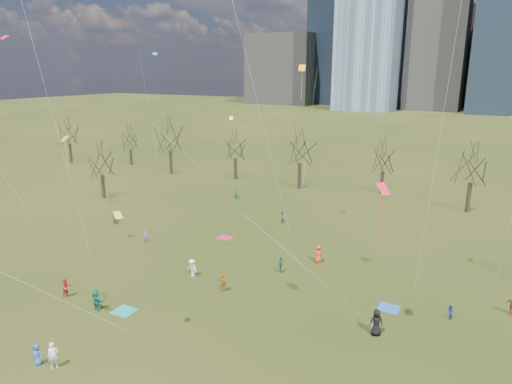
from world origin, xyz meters
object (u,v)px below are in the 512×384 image
at_px(blanket_navy, 389,308).
at_px(person_4, 223,283).
at_px(blanket_teal, 124,311).
at_px(person_1, 53,355).
at_px(blanket_crimson, 225,238).
at_px(person_0, 37,355).
at_px(person_2, 66,288).

height_order(blanket_navy, person_4, person_4).
xyz_separation_m(blanket_teal, person_1, (1.03, -7.18, 0.86)).
bearing_deg(blanket_teal, blanket_navy, 28.83).
bearing_deg(blanket_crimson, blanket_teal, -85.42).
relative_size(blanket_crimson, person_4, 1.08).
relative_size(blanket_teal, blanket_crimson, 1.00).
bearing_deg(person_1, blanket_teal, 44.71).
distance_m(blanket_teal, person_4, 8.16).
relative_size(blanket_crimson, person_0, 1.12).
relative_size(person_0, person_4, 0.96).
relative_size(blanket_navy, blanket_crimson, 1.00).
distance_m(blanket_crimson, person_4, 12.59).
xyz_separation_m(person_0, person_2, (-5.59, 7.04, 0.12)).
distance_m(person_1, person_2, 9.58).
bearing_deg(blanket_crimson, person_0, -87.14).
xyz_separation_m(person_0, person_4, (5.19, 13.81, 0.03)).
relative_size(person_0, person_2, 0.86).
height_order(person_2, person_4, person_2).
distance_m(person_0, person_2, 8.99).
xyz_separation_m(blanket_crimson, person_0, (1.23, -24.62, 0.70)).
height_order(blanket_crimson, person_2, person_2).
xyz_separation_m(person_1, person_2, (-6.76, 6.78, -0.04)).
xyz_separation_m(blanket_navy, person_2, (-23.68, -10.27, 0.82)).
bearing_deg(blanket_navy, person_2, -156.54).
xyz_separation_m(blanket_teal, person_0, (-0.15, -7.44, 0.70)).
bearing_deg(person_2, blanket_crimson, -2.43).
xyz_separation_m(blanket_navy, person_4, (-12.90, -3.51, 0.73)).
height_order(blanket_teal, blanket_navy, same).
xyz_separation_m(blanket_teal, person_4, (5.04, 6.37, 0.73)).
xyz_separation_m(blanket_teal, blanket_crimson, (-1.37, 17.18, 0.00)).
relative_size(person_1, person_4, 1.18).
height_order(person_1, person_2, person_1).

